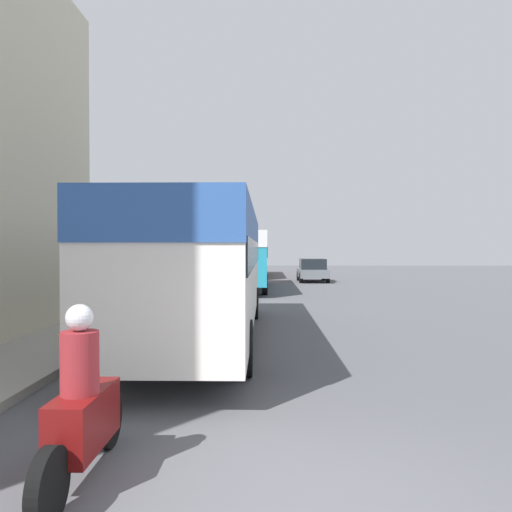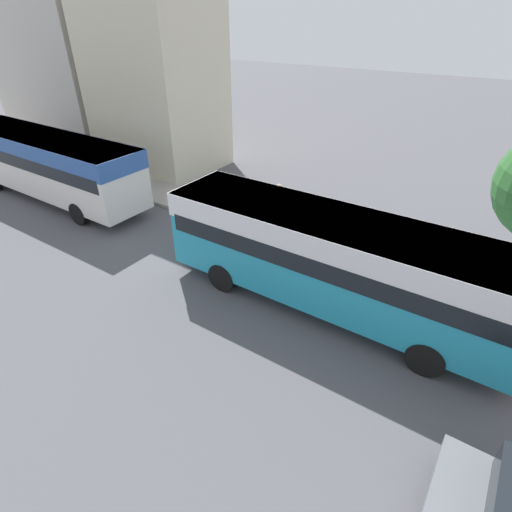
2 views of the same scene
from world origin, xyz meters
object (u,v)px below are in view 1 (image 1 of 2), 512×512
at_px(bus_lead, 205,257).
at_px(pedestrian_near_curb, 207,265).
at_px(bus_third_in_line, 250,253).
at_px(car_crossing, 313,270).
at_px(bus_following, 244,253).
at_px(pedestrian_walking_away, 157,273).
at_px(motorcycle_behind_lead, 82,411).

bearing_deg(bus_lead, pedestrian_near_curb, 96.46).
bearing_deg(bus_third_in_line, car_crossing, -56.53).
distance_m(bus_following, pedestrian_walking_away, 5.73).
distance_m(bus_third_in_line, pedestrian_walking_away, 17.26).
relative_size(pedestrian_near_curb, pedestrian_walking_away, 0.91).
height_order(bus_following, motorcycle_behind_lead, bus_following).
bearing_deg(bus_lead, pedestrian_walking_away, 108.03).
bearing_deg(pedestrian_walking_away, car_crossing, 51.11).
bearing_deg(bus_lead, car_crossing, 77.51).
distance_m(bus_lead, pedestrian_walking_away, 11.51).
height_order(bus_lead, car_crossing, bus_lead).
height_order(car_crossing, pedestrian_walking_away, pedestrian_walking_away).
xyz_separation_m(bus_lead, pedestrian_near_curb, (-2.86, 25.26, -1.03)).
relative_size(bus_lead, motorcycle_behind_lead, 5.15).
bearing_deg(car_crossing, bus_third_in_line, 123.47).
height_order(bus_following, bus_third_in_line, bus_following).
distance_m(pedestrian_near_curb, pedestrian_walking_away, 14.37).
xyz_separation_m(motorcycle_behind_lead, pedestrian_walking_away, (-3.28, 18.45, 0.39)).
height_order(car_crossing, pedestrian_near_curb, pedestrian_near_curb).
distance_m(bus_following, bus_third_in_line, 12.68).
xyz_separation_m(bus_following, pedestrian_near_curb, (-3.17, 10.23, -0.99)).
height_order(motorcycle_behind_lead, pedestrian_near_curb, pedestrian_near_curb).
distance_m(bus_lead, bus_third_in_line, 27.72).
xyz_separation_m(pedestrian_near_curb, pedestrian_walking_away, (-0.69, -14.36, 0.08)).
distance_m(car_crossing, pedestrian_walking_away, 13.11).
distance_m(bus_lead, pedestrian_near_curb, 25.45).
bearing_deg(bus_following, bus_third_in_line, 90.03).
bearing_deg(pedestrian_walking_away, pedestrian_near_curb, 87.25).
xyz_separation_m(motorcycle_behind_lead, pedestrian_near_curb, (-2.59, 32.80, 0.31)).
bearing_deg(bus_following, pedestrian_walking_away, -133.06).
relative_size(bus_lead, pedestrian_walking_away, 6.40).
height_order(pedestrian_near_curb, pedestrian_walking_away, pedestrian_walking_away).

